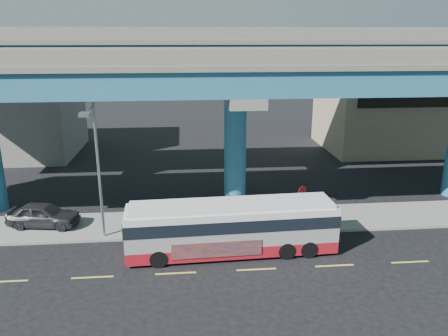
{
  "coord_description": "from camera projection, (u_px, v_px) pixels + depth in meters",
  "views": [
    {
      "loc": [
        -3.41,
        -19.39,
        11.15
      ],
      "look_at": [
        -1.22,
        4.0,
        4.02
      ],
      "focal_mm": 35.0,
      "sensor_mm": 36.0,
      "label": 1
    }
  ],
  "objects": [
    {
      "name": "stop_sign",
      "position": [
        302.0,
        197.0,
        25.71
      ],
      "size": [
        0.65,
        0.49,
        2.62
      ],
      "rotation": [
        0.0,
        0.0,
        0.25
      ],
      "color": "gray",
      "rests_on": "sidewalk"
    },
    {
      "name": "street_lamp",
      "position": [
        95.0,
        155.0,
        23.08
      ],
      "size": [
        0.5,
        2.5,
        7.65
      ],
      "color": "gray",
      "rests_on": "sidewalk"
    },
    {
      "name": "transit_bus",
      "position": [
        232.0,
        226.0,
        22.99
      ],
      "size": [
        11.16,
        2.79,
        2.84
      ],
      "rotation": [
        0.0,
        0.0,
        0.04
      ],
      "color": "maroon",
      "rests_on": "ground"
    },
    {
      "name": "building_concrete",
      "position": [
        10.0,
        108.0,
        41.8
      ],
      "size": [
        12.0,
        10.0,
        9.0
      ],
      "primitive_type": "cube",
      "color": "gray",
      "rests_on": "ground"
    },
    {
      "name": "ground",
      "position": [
        255.0,
        266.0,
        22.02
      ],
      "size": [
        120.0,
        120.0,
        0.0
      ],
      "primitive_type": "plane",
      "color": "black",
      "rests_on": "ground"
    },
    {
      "name": "lane_markings",
      "position": [
        256.0,
        269.0,
        21.73
      ],
      "size": [
        58.0,
        0.12,
        0.01
      ],
      "color": "#D8C64C",
      "rests_on": "ground"
    },
    {
      "name": "building_beige",
      "position": [
        394.0,
        114.0,
        44.49
      ],
      "size": [
        14.0,
        10.23,
        7.0
      ],
      "color": "tan",
      "rests_on": "ground"
    },
    {
      "name": "sidewalk",
      "position": [
        241.0,
        221.0,
        27.23
      ],
      "size": [
        70.0,
        4.0,
        0.15
      ],
      "primitive_type": "cube",
      "color": "gray",
      "rests_on": "ground"
    },
    {
      "name": "parked_car",
      "position": [
        43.0,
        215.0,
        26.15
      ],
      "size": [
        3.03,
        4.77,
        1.45
      ],
      "primitive_type": "imported",
      "rotation": [
        0.0,
        0.0,
        1.41
      ],
      "color": "#2B2C30",
      "rests_on": "sidewalk"
    },
    {
      "name": "viaduct",
      "position": [
        236.0,
        69.0,
        28.04
      ],
      "size": [
        52.0,
        12.4,
        11.7
      ],
      "color": "#256A8F",
      "rests_on": "ground"
    }
  ]
}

